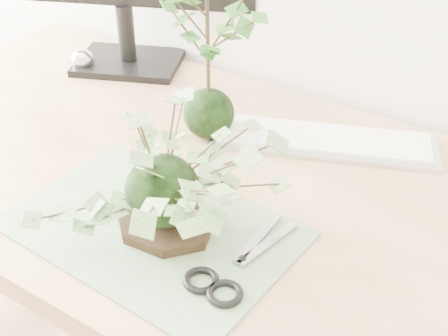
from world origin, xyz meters
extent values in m
cube|color=tan|center=(-0.01, 1.23, 0.72)|extent=(1.60, 0.70, 0.04)
cube|color=tan|center=(-0.75, 1.52, 0.35)|extent=(0.06, 0.06, 0.70)
cube|color=#6B9262|center=(-0.08, 1.07, 0.74)|extent=(0.43, 0.30, 0.00)
cylinder|color=black|center=(-0.06, 1.08, 0.75)|extent=(0.17, 0.17, 0.01)
sphere|color=black|center=(-0.06, 1.08, 0.81)|extent=(0.11, 0.11, 0.11)
sphere|color=black|center=(-0.16, 1.34, 0.79)|extent=(0.09, 0.09, 0.09)
cylinder|color=#3A2919|center=(-0.16, 1.34, 0.92)|extent=(0.01, 0.01, 0.23)
cube|color=#B4B4B8|center=(0.02, 1.43, 0.74)|extent=(0.42, 0.26, 0.01)
cube|color=white|center=(0.02, 1.43, 0.75)|extent=(0.38, 0.23, 0.01)
cube|color=black|center=(-0.48, 1.49, 0.75)|extent=(0.27, 0.24, 0.02)
cylinder|color=black|center=(-0.48, 1.49, 0.82)|extent=(0.04, 0.04, 0.12)
sphere|color=silver|center=(-0.55, 1.41, 0.76)|extent=(0.05, 0.05, 0.05)
cube|color=#9B9B9B|center=(0.06, 1.13, 0.75)|extent=(0.02, 0.12, 0.00)
cube|color=#9B9B9B|center=(0.08, 1.13, 0.75)|extent=(0.03, 0.12, 0.00)
torus|color=black|center=(0.05, 1.01, 0.75)|extent=(0.05, 0.05, 0.01)
torus|color=black|center=(0.09, 1.01, 0.75)|extent=(0.05, 0.05, 0.01)
camera|label=1|loc=(0.40, 0.53, 1.33)|focal=50.00mm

